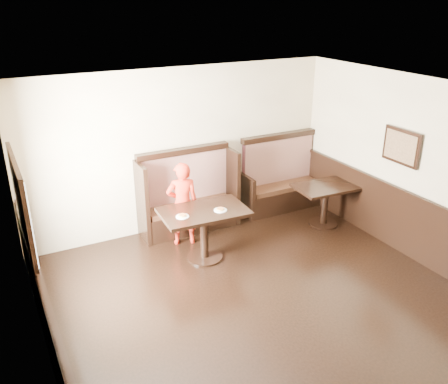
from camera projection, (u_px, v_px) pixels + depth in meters
ground at (297, 336)px, 5.81m from camera, size 7.00×7.00×0.00m
room_shell at (266, 285)px, 5.65m from camera, size 7.00×7.00×7.00m
booth_main at (188, 201)px, 8.29m from camera, size 1.75×0.72×1.45m
booth_neighbor at (280, 184)px, 9.15m from camera, size 1.65×0.72×1.45m
table_main at (204, 222)px, 7.27m from camera, size 1.35×0.89×0.84m
table_neighbor at (325, 196)px, 8.40m from camera, size 1.13×0.78×0.76m
child at (183, 204)px, 7.71m from camera, size 0.59×0.46×1.43m
pizza_plate_left at (182, 216)px, 6.98m from camera, size 0.20×0.20×0.04m
pizza_plate_right at (220, 210)px, 7.19m from camera, size 0.20×0.20×0.04m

